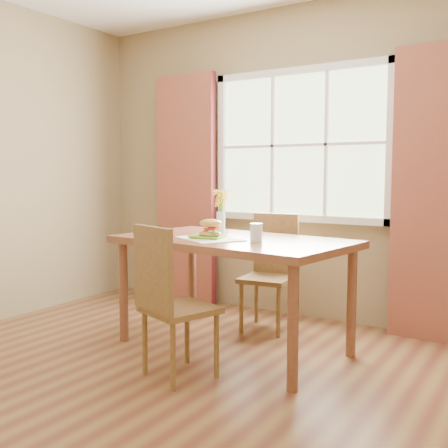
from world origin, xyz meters
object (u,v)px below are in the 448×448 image
croissant_sandwich (211,228)px  chair_far (271,266)px  chair_near (169,296)px  dining_table (232,250)px  water_glass (256,233)px  flower_vase (221,206)px

croissant_sandwich → chair_far: bearing=76.2°
chair_near → chair_far: 1.31m
dining_table → water_glass: bearing=-14.8°
water_glass → flower_vase: 0.58m
chair_near → croissant_sandwich: chair_near is taller
croissant_sandwich → dining_table: bearing=51.4°
flower_vase → chair_far: bearing=62.1°
dining_table → flower_vase: size_ratio=5.11×
chair_near → water_glass: chair_near is taller
croissant_sandwich → water_glass: croissant_sandwich is taller
dining_table → chair_near: 0.73m
water_glass → chair_near: bearing=-114.2°
dining_table → croissant_sandwich: 0.24m
dining_table → chair_near: chair_near is taller
chair_far → flower_vase: (-0.22, -0.41, 0.50)m
dining_table → water_glass: water_glass is taller
chair_far → flower_vase: 0.69m
dining_table → water_glass: size_ratio=14.07×
flower_vase → chair_near: bearing=-77.5°
dining_table → flower_vase: flower_vase is taller
dining_table → chair_far: size_ratio=1.87×
chair_far → croissant_sandwich: size_ratio=5.07×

